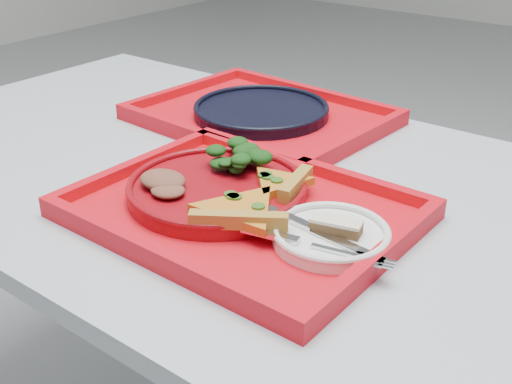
% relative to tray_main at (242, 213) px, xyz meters
% --- Properties ---
extents(table, '(1.60, 0.80, 0.75)m').
position_rel_tray_main_xyz_m(table, '(-0.02, 0.11, -0.08)').
color(table, '#AAB5BF').
rests_on(table, ground).
extents(tray_main, '(0.45, 0.36, 0.01)m').
position_rel_tray_main_xyz_m(tray_main, '(0.00, 0.00, 0.00)').
color(tray_main, red).
rests_on(tray_main, table).
extents(tray_far, '(0.47, 0.38, 0.01)m').
position_rel_tray_main_xyz_m(tray_far, '(-0.21, 0.32, 0.00)').
color(tray_far, red).
rests_on(tray_far, table).
extents(dinner_plate, '(0.26, 0.26, 0.02)m').
position_rel_tray_main_xyz_m(dinner_plate, '(-0.06, 0.01, 0.02)').
color(dinner_plate, maroon).
rests_on(dinner_plate, tray_main).
extents(side_plate, '(0.15, 0.15, 0.01)m').
position_rel_tray_main_xyz_m(side_plate, '(0.14, 0.00, 0.01)').
color(side_plate, white).
rests_on(side_plate, tray_main).
extents(navy_plate, '(0.26, 0.26, 0.02)m').
position_rel_tray_main_xyz_m(navy_plate, '(-0.21, 0.32, 0.01)').
color(navy_plate, black).
rests_on(navy_plate, tray_far).
extents(pizza_slice_a, '(0.18, 0.19, 0.02)m').
position_rel_tray_main_xyz_m(pizza_slice_a, '(0.03, -0.04, 0.03)').
color(pizza_slice_a, gold).
rests_on(pizza_slice_a, dinner_plate).
extents(pizza_slice_b, '(0.13, 0.11, 0.02)m').
position_rel_tray_main_xyz_m(pizza_slice_b, '(0.02, 0.06, 0.03)').
color(pizza_slice_b, gold).
rests_on(pizza_slice_b, dinner_plate).
extents(salad_heap, '(0.09, 0.08, 0.04)m').
position_rel_tray_main_xyz_m(salad_heap, '(-0.07, 0.08, 0.05)').
color(salad_heap, black).
rests_on(salad_heap, dinner_plate).
extents(meat_portion, '(0.07, 0.06, 0.02)m').
position_rel_tray_main_xyz_m(meat_portion, '(-0.11, -0.04, 0.03)').
color(meat_portion, brown).
rests_on(meat_portion, dinner_plate).
extents(dessert_bar, '(0.07, 0.04, 0.02)m').
position_rel_tray_main_xyz_m(dessert_bar, '(0.15, 0.01, 0.03)').
color(dessert_bar, '#482718').
rests_on(dessert_bar, side_plate).
extents(knife, '(0.19, 0.04, 0.01)m').
position_rel_tray_main_xyz_m(knife, '(0.14, -0.01, 0.02)').
color(knife, silver).
rests_on(knife, side_plate).
extents(fork, '(0.19, 0.06, 0.01)m').
position_rel_tray_main_xyz_m(fork, '(0.14, -0.04, 0.02)').
color(fork, silver).
rests_on(fork, side_plate).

